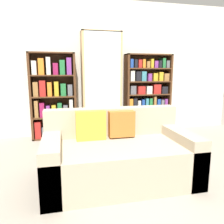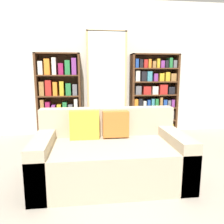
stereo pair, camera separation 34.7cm
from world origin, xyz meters
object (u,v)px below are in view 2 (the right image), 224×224
at_px(display_cabinet, 106,86).
at_px(bookshelf_right, 153,96).
at_px(couch, 110,155).
at_px(bookshelf_left, 59,98).
at_px(wine_bottle, 142,131).

distance_m(display_cabinet, bookshelf_right, 1.01).
xyz_separation_m(couch, display_cabinet, (0.13, 1.90, 0.71)).
relative_size(bookshelf_left, wine_bottle, 4.34).
xyz_separation_m(bookshelf_left, wine_bottle, (1.59, -0.41, -0.62)).
height_order(bookshelf_right, wine_bottle, bookshelf_right).
distance_m(display_cabinet, wine_bottle, 1.14).
bearing_deg(couch, display_cabinet, 85.98).
relative_size(display_cabinet, bookshelf_right, 1.25).
height_order(bookshelf_left, display_cabinet, display_cabinet).
bearing_deg(display_cabinet, wine_bottle, -31.27).
bearing_deg(bookshelf_left, couch, -67.25).
distance_m(bookshelf_left, display_cabinet, 0.97).
xyz_separation_m(bookshelf_left, bookshelf_right, (1.92, 0.00, 0.02)).
bearing_deg(couch, wine_bottle, 62.51).
height_order(display_cabinet, bookshelf_right, display_cabinet).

